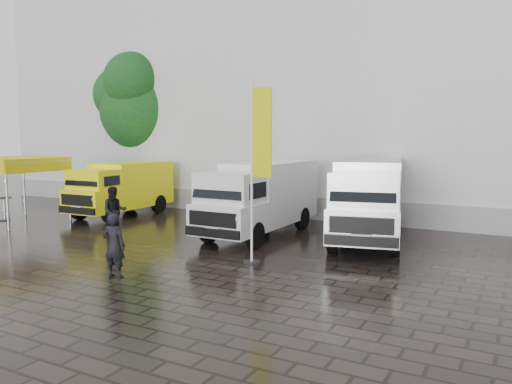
% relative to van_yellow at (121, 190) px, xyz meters
% --- Properties ---
extents(ground, '(120.00, 120.00, 0.00)m').
position_rel_van_yellow_xyz_m(ground, '(8.79, -4.73, -1.20)').
color(ground, black).
rests_on(ground, ground).
extents(exhibition_hall, '(44.00, 16.00, 12.00)m').
position_rel_van_yellow_xyz_m(exhibition_hall, '(10.79, 11.27, 4.80)').
color(exhibition_hall, silver).
rests_on(exhibition_hall, ground).
extents(hall_plinth, '(44.00, 0.15, 1.00)m').
position_rel_van_yellow_xyz_m(hall_plinth, '(10.79, 3.22, -0.70)').
color(hall_plinth, gray).
rests_on(hall_plinth, ground).
extents(van_yellow, '(2.14, 5.27, 2.41)m').
position_rel_van_yellow_xyz_m(van_yellow, '(0.00, 0.00, 0.00)').
color(van_yellow, '#FFFA0D').
rests_on(van_yellow, ground).
extents(van_white, '(2.11, 6.16, 2.66)m').
position_rel_van_yellow_xyz_m(van_white, '(7.61, -0.94, 0.13)').
color(van_white, white).
rests_on(van_white, ground).
extents(van_silver, '(3.49, 6.74, 2.79)m').
position_rel_van_yellow_xyz_m(van_silver, '(11.38, -0.03, 0.19)').
color(van_silver, '#A4A7A9').
rests_on(van_silver, ground).
extents(canopy_tent, '(3.19, 3.19, 2.73)m').
position_rel_van_yellow_xyz_m(canopy_tent, '(-2.81, -3.32, 1.35)').
color(canopy_tent, silver).
rests_on(canopy_tent, ground).
extents(flagpole, '(0.88, 0.50, 5.17)m').
position_rel_van_yellow_xyz_m(flagpole, '(9.48, -4.61, 1.70)').
color(flagpole, black).
rests_on(flagpole, ground).
extents(tree, '(4.61, 4.61, 8.27)m').
position_rel_van_yellow_xyz_m(tree, '(-2.51, 4.55, 4.10)').
color(tree, black).
rests_on(tree, ground).
extents(cocktail_table, '(0.60, 0.60, 1.01)m').
position_rel_van_yellow_xyz_m(cocktail_table, '(-3.54, -3.34, -0.70)').
color(cocktail_table, black).
rests_on(cocktail_table, ground).
extents(person_front, '(0.66, 0.49, 1.67)m').
position_rel_van_yellow_xyz_m(person_front, '(6.90, -7.58, -0.37)').
color(person_front, black).
rests_on(person_front, ground).
extents(person_tent, '(1.10, 1.11, 1.81)m').
position_rel_van_yellow_xyz_m(person_tent, '(3.02, -3.56, -0.30)').
color(person_tent, black).
rests_on(person_tent, ground).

